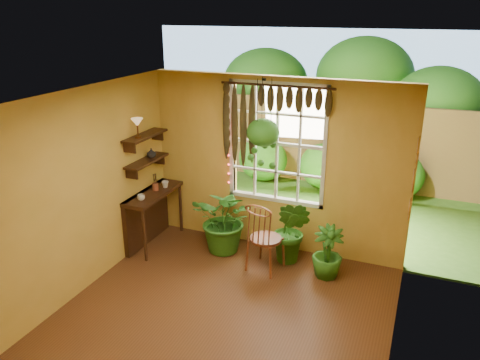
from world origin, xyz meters
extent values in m
plane|color=#593019|center=(0.00, 0.00, 0.00)|extent=(4.50, 4.50, 0.00)
plane|color=silver|center=(0.00, 0.00, 2.70)|extent=(4.50, 4.50, 0.00)
plane|color=gold|center=(0.00, 2.25, 1.35)|extent=(4.00, 0.00, 4.00)
plane|color=gold|center=(-2.00, 0.00, 1.35)|extent=(0.00, 4.50, 4.50)
plane|color=gold|center=(2.00, 0.00, 1.35)|extent=(0.00, 4.50, 4.50)
cube|color=silver|center=(0.00, 2.28, 1.70)|extent=(1.52, 0.10, 1.86)
cube|color=white|center=(0.00, 2.31, 1.70)|extent=(1.38, 0.01, 1.78)
cylinder|color=#371D0F|center=(0.00, 2.17, 2.58)|extent=(1.70, 0.04, 0.04)
cube|color=#371D0F|center=(-1.80, 1.60, 0.87)|extent=(0.40, 1.20, 0.06)
cube|color=#371D0F|center=(-1.96, 1.60, 0.45)|extent=(0.08, 1.18, 0.90)
cylinder|color=#371D0F|center=(-1.64, 1.05, 0.43)|extent=(0.05, 0.05, 0.86)
cylinder|color=#371D0F|center=(-1.64, 2.15, 0.43)|extent=(0.05, 0.05, 0.86)
cube|color=#371D0F|center=(-1.88, 1.60, 1.40)|extent=(0.25, 0.90, 0.04)
cube|color=#371D0F|center=(-1.88, 1.60, 1.80)|extent=(0.25, 0.90, 0.04)
cube|color=#34621C|center=(0.00, 7.25, -0.02)|extent=(14.00, 10.00, 0.04)
cube|color=olive|center=(0.00, 5.45, 0.90)|extent=(12.00, 0.10, 1.80)
plane|color=#81A9D8|center=(0.00, 9.05, 1.55)|extent=(12.00, 0.00, 12.00)
cylinder|color=brown|center=(0.11, 1.52, 0.48)|extent=(0.54, 0.54, 0.04)
torus|color=brown|center=(0.07, 1.33, 1.01)|extent=(0.44, 0.12, 0.44)
imported|color=#1B5015|center=(-0.64, 1.80, 0.54)|extent=(0.98, 0.85, 1.08)
imported|color=#1B5015|center=(0.40, 1.84, 0.52)|extent=(0.68, 0.61, 1.03)
imported|color=#1B5015|center=(0.99, 1.66, 0.38)|extent=(0.55, 0.55, 0.77)
ellipsoid|color=black|center=(-0.13, 2.01, 1.85)|extent=(0.28, 0.28, 0.17)
ellipsoid|color=#1B5015|center=(-0.13, 2.01, 1.92)|extent=(0.48, 0.48, 0.41)
imported|color=silver|center=(-1.78, 1.24, 0.94)|extent=(0.12, 0.12, 0.09)
imported|color=beige|center=(-1.72, 1.84, 0.95)|extent=(0.13, 0.13, 0.11)
cylinder|color=brown|center=(-1.80, 1.67, 0.96)|extent=(0.09, 0.09, 0.12)
imported|color=#B2AD99|center=(-1.87, 1.73, 1.49)|extent=(0.17, 0.17, 0.15)
cylinder|color=brown|center=(-1.86, 1.40, 1.83)|extent=(0.10, 0.10, 0.03)
cylinder|color=brown|center=(-1.86, 1.40, 1.92)|extent=(0.02, 0.02, 0.18)
cone|color=slate|center=(-1.86, 1.40, 2.05)|extent=(0.18, 0.18, 0.12)
camera|label=1|loc=(2.05, -4.20, 3.62)|focal=35.00mm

